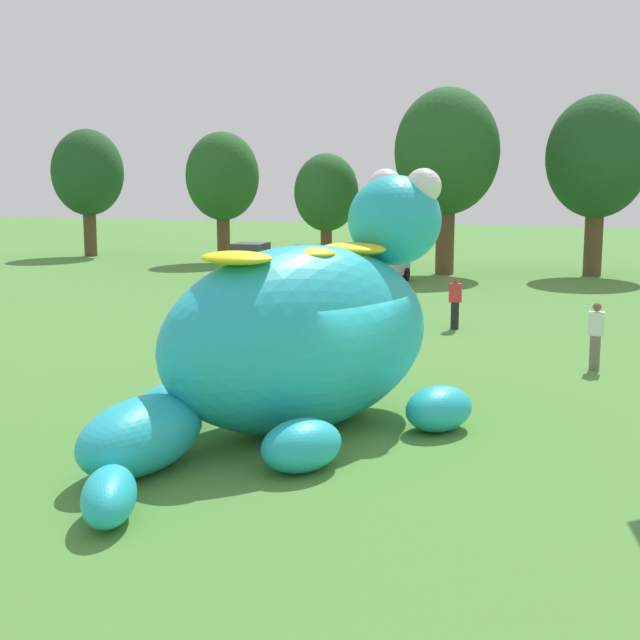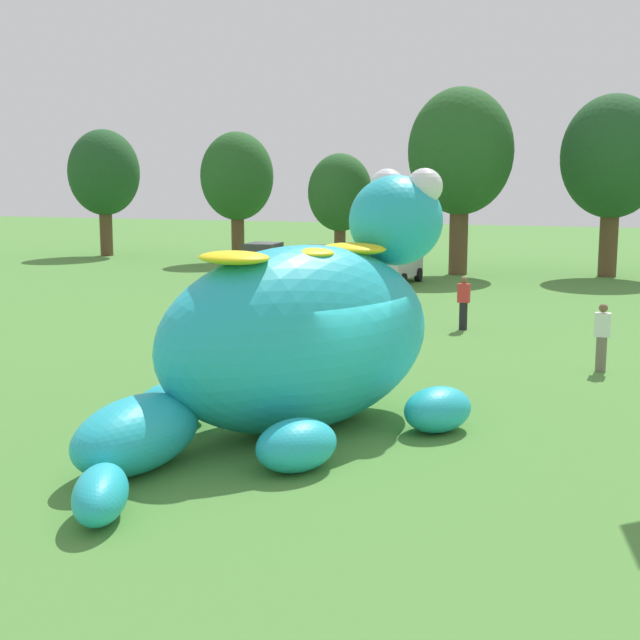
{
  "view_description": "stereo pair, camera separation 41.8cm",
  "coord_description": "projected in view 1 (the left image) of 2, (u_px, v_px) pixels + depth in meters",
  "views": [
    {
      "loc": [
        5.09,
        -14.86,
        4.69
      ],
      "look_at": [
        -0.7,
        1.15,
        1.95
      ],
      "focal_mm": 48.52,
      "sensor_mm": 36.0,
      "label": 1
    },
    {
      "loc": [
        5.48,
        -14.71,
        4.69
      ],
      "look_at": [
        -0.7,
        1.15,
        1.95
      ],
      "focal_mm": 48.52,
      "sensor_mm": 36.0,
      "label": 2
    }
  ],
  "objects": [
    {
      "name": "ground_plane",
      "position": [
        334.0,
        434.0,
        16.25
      ],
      "size": [
        160.0,
        160.0,
        0.0
      ],
      "primitive_type": "plane",
      "color": "#4C8438"
    },
    {
      "name": "car_white",
      "position": [
        308.0,
        264.0,
        40.43
      ],
      "size": [
        2.39,
        4.31,
        1.72
      ],
      "color": "white",
      "rests_on": "ground"
    },
    {
      "name": "car_silver",
      "position": [
        381.0,
        265.0,
        40.07
      ],
      "size": [
        1.98,
        4.12,
        1.72
      ],
      "color": "#B7BABF",
      "rests_on": "ground"
    },
    {
      "name": "tree_centre",
      "position": [
        597.0,
        158.0,
        42.62
      ],
      "size": [
        5.03,
        5.03,
        8.92
      ],
      "color": "brown",
      "rests_on": "ground"
    },
    {
      "name": "tree_mid_left",
      "position": [
        326.0,
        193.0,
        46.81
      ],
      "size": [
        3.49,
        3.49,
        6.2
      ],
      "color": "brown",
      "rests_on": "ground"
    },
    {
      "name": "tree_far_left",
      "position": [
        88.0,
        173.0,
        54.17
      ],
      "size": [
        4.47,
        4.47,
        7.94
      ],
      "color": "brown",
      "rests_on": "ground"
    },
    {
      "name": "spectator_near_inflatable",
      "position": [
        455.0,
        303.0,
        27.62
      ],
      "size": [
        0.38,
        0.26,
        1.71
      ],
      "color": "black",
      "rests_on": "ground"
    },
    {
      "name": "tree_centre_left",
      "position": [
        447.0,
        153.0,
        43.36
      ],
      "size": [
        5.27,
        5.27,
        9.35
      ],
      "color": "brown",
      "rests_on": "ground"
    },
    {
      "name": "giant_inflatable_creature",
      "position": [
        302.0,
        335.0,
        16.32
      ],
      "size": [
        6.48,
        9.87,
        4.96
      ],
      "color": "#23B2C6",
      "rests_on": "ground"
    },
    {
      "name": "spectator_mid_field",
      "position": [
        596.0,
        337.0,
        21.61
      ],
      "size": [
        0.38,
        0.26,
        1.71
      ],
      "color": "#726656",
      "rests_on": "ground"
    },
    {
      "name": "tree_left",
      "position": [
        222.0,
        177.0,
        50.15
      ],
      "size": [
        4.26,
        4.26,
        7.55
      ],
      "color": "brown",
      "rests_on": "ground"
    },
    {
      "name": "car_yellow",
      "position": [
        251.0,
        260.0,
        42.44
      ],
      "size": [
        2.29,
        4.27,
        1.72
      ],
      "color": "yellow",
      "rests_on": "ground"
    }
  ]
}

